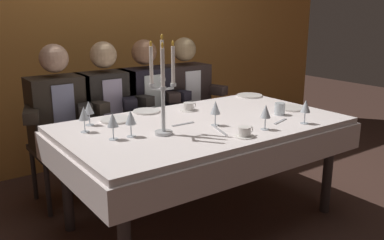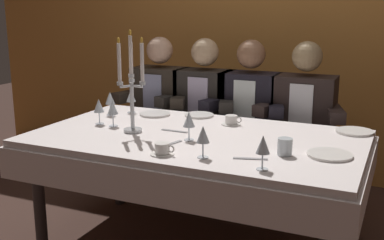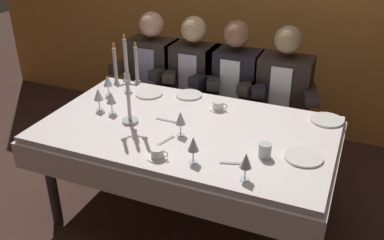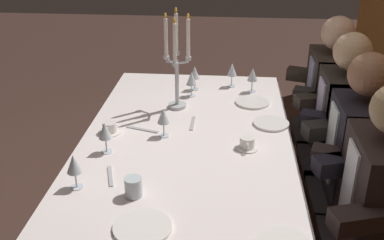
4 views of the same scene
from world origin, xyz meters
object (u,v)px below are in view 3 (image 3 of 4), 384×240
at_px(dinner_plate_0, 189,95).
at_px(dinner_plate_1, 303,157).
at_px(candelabra, 127,85).
at_px(water_tumbler_0, 265,150).
at_px(dining_table, 187,142).
at_px(wine_glass_0, 246,161).
at_px(coffee_cup_1, 158,154).
at_px(wine_glass_3, 127,77).
at_px(wine_glass_4, 98,95).
at_px(dinner_plate_2, 327,120).
at_px(dinner_plate_3, 149,93).
at_px(wine_glass_6, 193,145).
at_px(coffee_cup_0, 218,106).
at_px(wine_glass_5, 111,98).
at_px(wine_glass_1, 180,119).
at_px(wine_glass_2, 108,81).
at_px(seated_diner_3, 283,89).
at_px(seated_diner_1, 194,75).
at_px(seated_diner_2, 235,81).
at_px(seated_diner_0, 154,69).

bearing_deg(dinner_plate_0, dinner_plate_1, -30.12).
xyz_separation_m(candelabra, water_tumbler_0, (0.94, -0.08, -0.23)).
bearing_deg(dining_table, candelabra, -166.18).
bearing_deg(wine_glass_0, coffee_cup_1, 178.33).
xyz_separation_m(wine_glass_3, wine_glass_4, (-0.01, -0.38, 0.00)).
bearing_deg(coffee_cup_1, dinner_plate_1, 22.54).
relative_size(dinner_plate_0, dinner_plate_2, 0.90).
distance_m(dinner_plate_3, wine_glass_3, 0.22).
height_order(wine_glass_6, coffee_cup_1, wine_glass_6).
height_order(wine_glass_0, wine_glass_6, same).
height_order(water_tumbler_0, coffee_cup_0, water_tumbler_0).
bearing_deg(wine_glass_4, coffee_cup_1, -31.44).
bearing_deg(wine_glass_4, wine_glass_5, -5.84).
bearing_deg(dinner_plate_0, wine_glass_1, -71.95).
height_order(dining_table, wine_glass_2, wine_glass_2).
xyz_separation_m(wine_glass_0, water_tumbler_0, (0.04, 0.26, -0.07)).
relative_size(wine_glass_1, coffee_cup_0, 1.24).
bearing_deg(water_tumbler_0, seated_diner_3, 96.10).
relative_size(candelabra, coffee_cup_1, 4.57).
height_order(wine_glass_0, wine_glass_4, same).
xyz_separation_m(wine_glass_6, seated_diner_1, (-0.52, 1.27, -0.12)).
distance_m(candelabra, wine_glass_4, 0.34).
relative_size(coffee_cup_1, seated_diner_3, 0.11).
relative_size(wine_glass_4, seated_diner_2, 0.13).
distance_m(wine_glass_2, water_tumbler_0, 1.37).
height_order(dinner_plate_3, wine_glass_2, wine_glass_2).
xyz_separation_m(dinner_plate_1, wine_glass_4, (-1.44, 0.08, 0.11)).
relative_size(wine_glass_1, wine_glass_6, 1.00).
bearing_deg(water_tumbler_0, wine_glass_1, 174.82).
xyz_separation_m(dinner_plate_2, wine_glass_3, (-1.50, -0.07, 0.11)).
height_order(wine_glass_0, wine_glass_5, same).
distance_m(dinner_plate_0, seated_diner_3, 0.76).
relative_size(dinner_plate_0, coffee_cup_0, 1.52).
bearing_deg(seated_diner_1, candelabra, -93.40).
height_order(wine_glass_5, water_tumbler_0, wine_glass_5).
bearing_deg(wine_glass_2, wine_glass_1, -25.00).
relative_size(candelabra, wine_glass_5, 3.68).
xyz_separation_m(dinner_plate_1, coffee_cup_1, (-0.78, -0.32, 0.02)).
height_order(dining_table, dinner_plate_0, dinner_plate_0).
bearing_deg(coffee_cup_1, dining_table, 89.30).
distance_m(wine_glass_2, seated_diner_0, 0.67).
height_order(dinner_plate_3, water_tumbler_0, water_tumbler_0).
bearing_deg(dinner_plate_3, seated_diner_0, 113.68).
bearing_deg(seated_diner_0, wine_glass_3, -85.65).
distance_m(dining_table, wine_glass_0, 0.72).
height_order(wine_glass_6, seated_diner_0, seated_diner_0).
height_order(dinner_plate_3, coffee_cup_0, coffee_cup_0).
distance_m(dining_table, wine_glass_3, 0.79).
distance_m(wine_glass_4, coffee_cup_0, 0.85).
bearing_deg(dinner_plate_0, wine_glass_2, -158.16).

